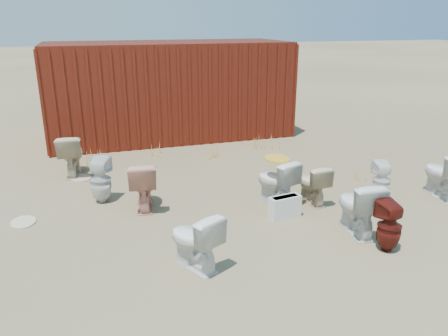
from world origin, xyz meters
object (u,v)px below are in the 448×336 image
object	(u,v)px
toilet_front_e	(443,174)
loose_tank	(285,207)
toilet_back_beige_left	(71,155)
toilet_front_c	(358,207)
toilet_back_yellowlid	(276,182)
toilet_back_beige_right	(312,184)
toilet_front_pink	(143,185)
toilet_front_maroon	(389,227)
shipping_container	(169,90)
toilet_front_a	(194,240)
toilet_back_e	(381,181)
toilet_back_a	(100,180)

from	to	relation	value
toilet_front_e	loose_tank	size ratio (longest dim) A/B	1.67
toilet_back_beige_left	loose_tank	size ratio (longest dim) A/B	1.65
toilet_front_c	toilet_back_yellowlid	bearing A→B (deg)	-57.53
toilet_back_beige_right	toilet_back_yellowlid	bearing A→B (deg)	-16.45
toilet_front_pink	toilet_back_beige_right	bearing A→B (deg)	174.98
toilet_front_maroon	toilet_back_yellowlid	distance (m)	2.05
toilet_front_e	shipping_container	bearing A→B (deg)	-50.37
toilet_front_a	toilet_back_beige_right	xyz separation A→B (m)	(2.37, 1.36, -0.04)
toilet_front_maroon	toilet_back_e	bearing A→B (deg)	-129.46
shipping_container	toilet_back_yellowlid	xyz separation A→B (m)	(0.75, -5.08, -0.81)
loose_tank	toilet_front_a	bearing A→B (deg)	-158.61
shipping_container	toilet_back_a	size ratio (longest dim) A/B	7.67
toilet_front_maroon	toilet_front_e	size ratio (longest dim) A/B	0.84
toilet_back_beige_left	loose_tank	bearing A→B (deg)	140.87
toilet_front_a	toilet_back_yellowlid	world-z (taller)	toilet_back_yellowlid
shipping_container	loose_tank	world-z (taller)	shipping_container
toilet_front_e	toilet_front_pink	bearing A→B (deg)	-5.40
shipping_container	loose_tank	size ratio (longest dim) A/B	12.00
toilet_front_a	toilet_back_beige_right	world-z (taller)	toilet_front_a
toilet_front_e	toilet_back_a	bearing A→B (deg)	-8.44
toilet_front_pink	toilet_back_beige_left	world-z (taller)	toilet_back_beige_left
toilet_front_maroon	toilet_back_a	bearing A→B (deg)	-44.85
shipping_container	toilet_front_pink	world-z (taller)	shipping_container
toilet_back_beige_right	toilet_back_e	world-z (taller)	toilet_back_e
toilet_back_a	toilet_back_e	xyz separation A→B (m)	(4.53, -1.35, -0.05)
shipping_container	toilet_back_e	distance (m)	6.08
toilet_front_pink	toilet_front_maroon	size ratio (longest dim) A/B	1.15
toilet_front_pink	toilet_front_e	size ratio (longest dim) A/B	0.97
toilet_front_a	toilet_front_pink	bearing A→B (deg)	-107.38
toilet_front_a	toilet_front_c	bearing A→B (deg)	157.64
toilet_front_maroon	toilet_front_a	bearing A→B (deg)	-14.23
toilet_back_beige_right	loose_tank	bearing A→B (deg)	27.77
toilet_back_beige_right	toilet_front_maroon	bearing A→B (deg)	93.72
toilet_front_maroon	toilet_back_beige_left	world-z (taller)	toilet_back_beige_left
toilet_back_beige_right	loose_tank	xyz separation A→B (m)	(-0.69, -0.39, -0.16)
toilet_front_e	toilet_back_yellowlid	world-z (taller)	toilet_front_e
toilet_front_pink	toilet_back_a	world-z (taller)	toilet_front_pink
toilet_front_c	toilet_back_e	size ratio (longest dim) A/B	1.19
shipping_container	toilet_back_a	bearing A→B (deg)	-116.04
toilet_front_e	toilet_back_beige_right	world-z (taller)	toilet_front_e
loose_tank	toilet_front_maroon	bearing A→B (deg)	-66.31
toilet_front_c	toilet_back_beige_left	size ratio (longest dim) A/B	0.99
toilet_back_a	loose_tank	size ratio (longest dim) A/B	1.56
toilet_back_e	loose_tank	world-z (taller)	toilet_back_e
toilet_front_pink	loose_tank	distance (m)	2.29
toilet_back_a	loose_tank	world-z (taller)	toilet_back_a
toilet_front_pink	toilet_front_e	world-z (taller)	toilet_front_e
toilet_front_pink	toilet_back_a	xyz separation A→B (m)	(-0.65, 0.46, -0.01)
toilet_front_e	loose_tank	distance (m)	2.95
toilet_front_a	toilet_front_c	xyz separation A→B (m)	(2.44, 0.19, 0.03)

